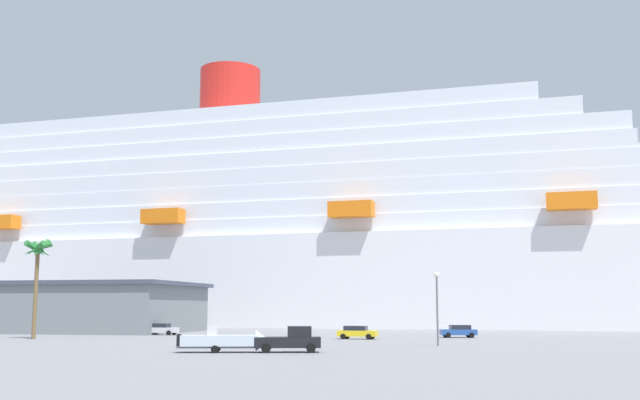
# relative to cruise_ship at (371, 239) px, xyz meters

# --- Properties ---
(ground_plane) EXTENTS (600.00, 600.00, 0.00)m
(ground_plane) POSITION_rel_cruise_ship_xyz_m (-4.98, -40.91, -17.37)
(ground_plane) COLOR gray
(cruise_ship) EXTENTS (257.70, 64.06, 62.50)m
(cruise_ship) POSITION_rel_cruise_ship_xyz_m (0.00, 0.00, 0.00)
(cruise_ship) COLOR white
(cruise_ship) RESTS_ON ground_plane
(terminal_building) EXTENTS (43.26, 25.31, 7.57)m
(terminal_building) POSITION_rel_cruise_ship_xyz_m (-44.48, -41.56, -13.56)
(terminal_building) COLOR slate
(terminal_building) RESTS_ON ground_plane
(pickup_truck) EXTENTS (5.89, 3.18, 2.20)m
(pickup_truck) POSITION_rel_cruise_ship_xyz_m (2.40, -88.13, -16.32)
(pickup_truck) COLOR black
(pickup_truck) RESTS_ON ground_plane
(small_boat_on_trailer) EXTENTS (8.96, 3.38, 2.15)m
(small_boat_on_trailer) POSITION_rel_cruise_ship_xyz_m (-2.78, -89.23, -16.41)
(small_boat_on_trailer) COLOR #595960
(small_boat_on_trailer) RESTS_ON ground_plane
(palm_tree) EXTENTS (3.78, 3.56, 12.13)m
(palm_tree) POSITION_rel_cruise_ship_xyz_m (-33.64, -67.13, -7.57)
(palm_tree) COLOR brown
(palm_tree) RESTS_ON ground_plane
(street_lamp) EXTENTS (0.56, 0.56, 7.30)m
(street_lamp) POSITION_rel_cruise_ship_xyz_m (14.56, -75.13, -12.55)
(street_lamp) COLOR slate
(street_lamp) RESTS_ON ground_plane
(parked_car_yellow_taxi) EXTENTS (4.93, 2.47, 1.58)m
(parked_car_yellow_taxi) POSITION_rel_cruise_ship_xyz_m (4.67, -60.49, -16.53)
(parked_car_yellow_taxi) COLOR yellow
(parked_car_yellow_taxi) RESTS_ON ground_plane
(parked_car_silver_sedan) EXTENTS (4.72, 2.23, 1.58)m
(parked_car_silver_sedan) POSITION_rel_cruise_ship_xyz_m (-23.70, -51.54, -16.54)
(parked_car_silver_sedan) COLOR silver
(parked_car_silver_sedan) RESTS_ON ground_plane
(parked_car_blue_suv) EXTENTS (4.75, 2.82, 1.58)m
(parked_car_blue_suv) POSITION_rel_cruise_ship_xyz_m (16.74, -53.71, -16.53)
(parked_car_blue_suv) COLOR #264C99
(parked_car_blue_suv) RESTS_ON ground_plane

